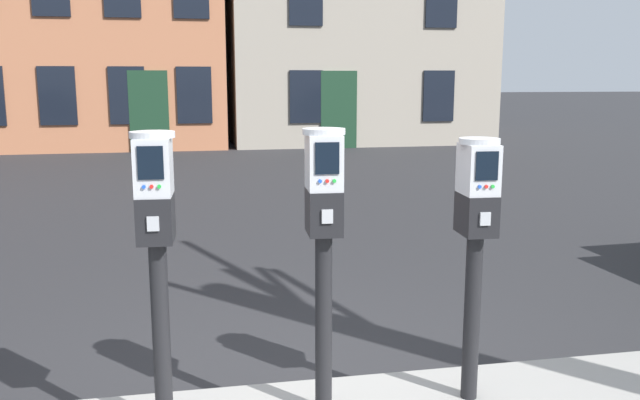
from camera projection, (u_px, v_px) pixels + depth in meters
The scene contains 3 objects.
parking_meter_near_kerb at pixel (156, 228), 3.25m from camera, with size 0.23×0.26×1.52m.
parking_meter_twin_adjacent at pixel (324, 221), 3.41m from camera, with size 0.23×0.26×1.53m.
parking_meter_end_of_row at pixel (476, 223), 3.58m from camera, with size 0.23×0.26×1.46m.
Camera 1 is at (-0.62, -3.45, 1.92)m, focal length 37.33 mm.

